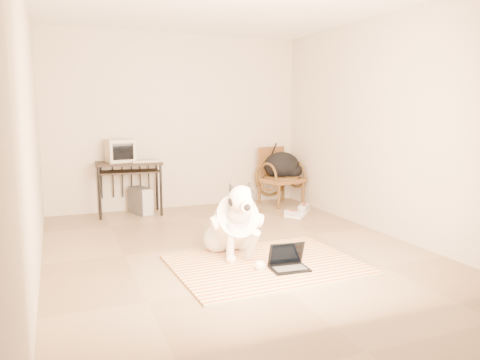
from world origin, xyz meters
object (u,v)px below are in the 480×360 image
dog (234,224)px  crt_monitor (120,151)px  pc_tower (141,201)px  computer_desk (129,170)px  laptop (288,263)px  backpack (283,166)px  rattan_chair (279,176)px

dog → crt_monitor: crt_monitor is taller
dog → pc_tower: dog is taller
dog → computer_desk: dog is taller
computer_desk → crt_monitor: crt_monitor is taller
dog → laptop: bearing=-61.7°
laptop → backpack: 3.26m
laptop → pc_tower: bearing=106.7°
pc_tower → rattan_chair: 2.26m
dog → rattan_chair: bearing=54.1°
rattan_chair → pc_tower: bearing=177.5°
pc_tower → rattan_chair: size_ratio=0.50×
computer_desk → pc_tower: computer_desk is taller
dog → computer_desk: bearing=106.7°
rattan_chair → computer_desk: bearing=177.3°
crt_monitor → rattan_chair: size_ratio=0.44×
crt_monitor → rattan_chair: (2.50, -0.17, -0.48)m
laptop → backpack: (1.41, 2.89, 0.54)m
pc_tower → computer_desk: bearing=173.2°
laptop → backpack: backpack is taller
crt_monitor → rattan_chair: 2.55m
rattan_chair → backpack: (0.07, -0.02, 0.16)m
computer_desk → backpack: size_ratio=1.55×
crt_monitor → laptop: bearing=-69.4°
laptop → pc_tower: 3.14m
laptop → backpack: size_ratio=0.60×
laptop → backpack: bearing=64.1°
computer_desk → rattan_chair: rattan_chair is taller
laptop → crt_monitor: bearing=110.6°
pc_tower → backpack: (2.30, -0.11, 0.43)m
dog → backpack: bearing=52.8°
dog → backpack: 2.88m
rattan_chair → backpack: size_ratio=1.47×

